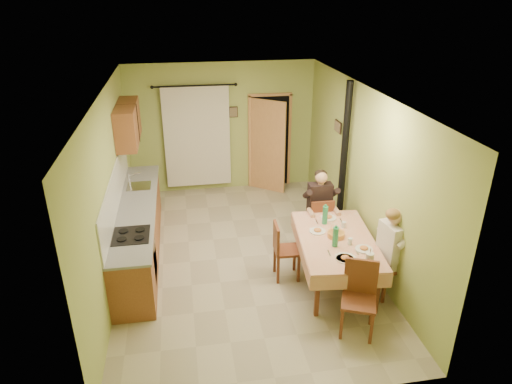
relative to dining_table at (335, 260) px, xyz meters
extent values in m
cube|color=tan|center=(-1.30, 0.92, -0.38)|extent=(4.00, 6.00, 0.01)
cube|color=#A3B35C|center=(-1.30, 3.92, 1.02)|extent=(4.00, 0.04, 2.80)
cube|color=#A3B35C|center=(-1.30, -2.08, 1.02)|extent=(4.00, 0.04, 2.80)
cube|color=#A3B35C|center=(-3.30, 0.92, 1.02)|extent=(0.04, 6.00, 2.80)
cube|color=#A3B35C|center=(0.70, 0.92, 1.02)|extent=(0.04, 6.00, 2.80)
cube|color=white|center=(-1.30, 0.92, 2.42)|extent=(4.00, 6.00, 0.04)
cube|color=brown|center=(-3.00, 1.32, 0.06)|extent=(0.60, 3.60, 0.88)
cube|color=gray|center=(-3.00, 1.32, 0.52)|extent=(0.64, 3.64, 0.04)
cube|color=white|center=(-3.29, 1.32, 0.85)|extent=(0.02, 3.60, 0.66)
cube|color=silver|center=(-3.00, 2.12, 0.54)|extent=(0.42, 0.42, 0.03)
cube|color=black|center=(-3.00, 0.32, 0.55)|extent=(0.52, 0.56, 0.02)
cube|color=black|center=(-2.70, 0.32, 0.07)|extent=(0.01, 0.55, 0.55)
cube|color=brown|center=(-3.12, 2.62, 1.57)|extent=(0.35, 1.40, 0.70)
cylinder|color=black|center=(-1.85, 3.80, 1.97)|extent=(1.70, 0.04, 0.04)
cube|color=silver|center=(-1.85, 3.82, 0.87)|extent=(1.40, 0.06, 2.20)
cube|color=black|center=(-0.25, 3.91, 0.65)|extent=(0.84, 0.03, 2.06)
cube|color=tan|center=(-0.70, 3.89, 0.65)|extent=(0.06, 0.06, 2.12)
cube|color=tan|center=(0.20, 3.89, 0.65)|extent=(0.06, 0.06, 2.12)
cube|color=tan|center=(-0.25, 3.89, 1.71)|extent=(0.96, 0.06, 0.06)
cube|color=tan|center=(-0.34, 3.63, 0.64)|extent=(0.67, 0.54, 2.04)
cube|color=tan|center=(0.00, 0.00, 0.36)|extent=(1.29, 1.95, 0.04)
cube|color=tan|center=(-0.10, -0.92, 0.25)|extent=(1.09, 0.13, 0.22)
cube|color=tan|center=(0.10, 0.92, 0.25)|extent=(1.09, 0.13, 0.22)
cube|color=tan|center=(-0.55, 0.06, 0.25)|extent=(0.21, 1.84, 0.22)
cube|color=tan|center=(0.55, -0.06, 0.25)|extent=(0.21, 1.84, 0.22)
cylinder|color=white|center=(0.08, 0.65, 0.39)|extent=(0.25, 0.25, 0.02)
ellipsoid|color=#CC7233|center=(0.08, 0.65, 0.41)|extent=(0.12, 0.12, 0.05)
cylinder|color=white|center=(-0.07, -0.57, 0.39)|extent=(0.25, 0.25, 0.02)
ellipsoid|color=#CC7233|center=(-0.07, -0.57, 0.41)|extent=(0.12, 0.12, 0.05)
cylinder|color=white|center=(0.28, -0.37, 0.39)|extent=(0.25, 0.25, 0.02)
ellipsoid|color=#CC7233|center=(0.28, -0.37, 0.41)|extent=(0.12, 0.12, 0.05)
cylinder|color=white|center=(-0.22, 0.25, 0.39)|extent=(0.25, 0.25, 0.02)
ellipsoid|color=#CC7233|center=(-0.22, 0.25, 0.41)|extent=(0.12, 0.12, 0.05)
cylinder|color=#D28939|center=(0.01, 0.05, 0.42)|extent=(0.26, 0.26, 0.08)
cylinder|color=white|center=(-0.06, -0.55, 0.39)|extent=(0.28, 0.28, 0.02)
cube|color=tan|center=(-0.07, -0.55, 0.41)|extent=(0.07, 0.05, 0.03)
cube|color=tan|center=(-0.09, -0.57, 0.41)|extent=(0.07, 0.07, 0.03)
cube|color=tan|center=(-0.08, -0.56, 0.41)|extent=(0.07, 0.06, 0.03)
cylinder|color=silver|center=(0.14, -0.19, 0.43)|extent=(0.07, 0.07, 0.10)
cylinder|color=silver|center=(0.22, 0.31, 0.43)|extent=(0.07, 0.07, 0.10)
cylinder|color=white|center=(0.16, -0.82, 0.50)|extent=(0.11, 0.11, 0.22)
cylinder|color=silver|center=(0.16, -0.82, 0.53)|extent=(0.02, 0.02, 0.30)
cube|color=brown|center=(0.07, 1.07, 0.10)|extent=(0.40, 0.40, 0.04)
cube|color=brown|center=(0.06, 0.89, 0.35)|extent=(0.39, 0.05, 0.45)
cube|color=brown|center=(-0.07, -1.15, 0.10)|extent=(0.57, 0.57, 0.04)
cube|color=brown|center=(0.01, -0.96, 0.37)|extent=(0.42, 0.21, 0.50)
cube|color=brown|center=(0.68, -0.44, 0.10)|extent=(0.47, 0.47, 0.04)
cube|color=brown|center=(0.86, -0.41, 0.35)|extent=(0.11, 0.41, 0.47)
cube|color=brown|center=(-0.70, 0.24, 0.10)|extent=(0.40, 0.40, 0.04)
cube|color=brown|center=(-0.87, 0.25, 0.34)|extent=(0.06, 0.38, 0.43)
cube|color=black|center=(0.06, 0.97, 0.18)|extent=(0.37, 0.41, 0.16)
cube|color=black|center=(0.07, 1.10, 0.53)|extent=(0.40, 0.23, 0.54)
sphere|color=tan|center=(0.07, 1.09, 0.92)|extent=(0.21, 0.21, 0.21)
ellipsoid|color=black|center=(0.07, 1.13, 0.96)|extent=(0.21, 0.21, 0.16)
cube|color=silver|center=(0.78, -0.42, 0.18)|extent=(0.45, 0.42, 0.16)
cube|color=silver|center=(0.65, -0.44, 0.53)|extent=(0.28, 0.43, 0.54)
sphere|color=tan|center=(0.66, -0.44, 0.92)|extent=(0.21, 0.21, 0.21)
ellipsoid|color=olive|center=(0.62, -0.45, 0.96)|extent=(0.21, 0.21, 0.16)
cylinder|color=black|center=(0.60, 1.52, 1.02)|extent=(0.12, 0.12, 2.80)
cylinder|color=black|center=(0.60, 1.52, -0.23)|extent=(0.24, 0.24, 0.30)
cube|color=black|center=(-1.05, 3.89, 1.37)|extent=(0.19, 0.03, 0.23)
cube|color=brown|center=(0.67, 2.12, 1.47)|extent=(0.03, 0.31, 0.21)
camera|label=1|loc=(-2.19, -5.64, 3.83)|focal=32.00mm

